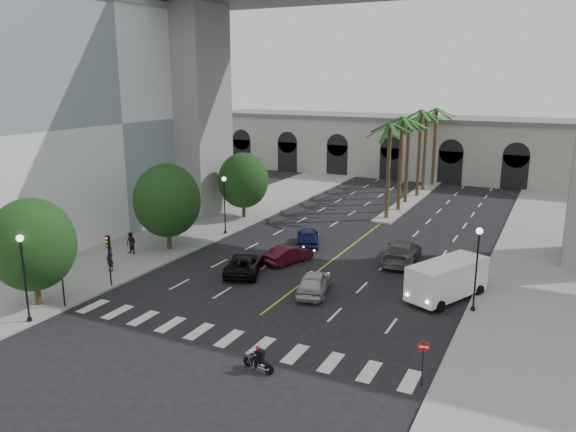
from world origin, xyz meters
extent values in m
plane|color=black|center=(0.00, 0.00, 0.00)|extent=(140.00, 140.00, 0.00)
cube|color=gray|center=(-15.00, 15.00, 0.07)|extent=(8.00, 100.00, 0.15)
cube|color=gray|center=(15.00, 15.00, 0.07)|extent=(8.00, 100.00, 0.15)
cube|color=gray|center=(0.00, 38.00, 0.10)|extent=(2.00, 24.00, 0.20)
cube|color=white|center=(-27.00, 12.00, 10.00)|extent=(16.00, 32.00, 20.00)
cube|color=gray|center=(-27.00, 12.00, 20.30)|extent=(16.50, 32.50, 0.60)
cube|color=beige|center=(0.00, 55.00, 4.00)|extent=(70.00, 10.00, 8.00)
cube|color=slate|center=(0.00, 55.00, 8.25)|extent=(71.00, 10.50, 0.50)
cube|color=gray|center=(-18.50, 22.00, 10.40)|extent=(5.00, 6.00, 20.80)
cylinder|color=#47331E|center=(0.00, 28.00, 4.75)|extent=(0.40, 0.40, 9.50)
cylinder|color=#47331E|center=(0.10, 32.00, 4.90)|extent=(0.40, 0.40, 9.80)
cylinder|color=#47331E|center=(-0.20, 36.00, 4.65)|extent=(0.40, 0.40, 9.30)
cylinder|color=#47331E|center=(0.15, 40.00, 5.05)|extent=(0.40, 0.40, 10.10)
cylinder|color=#47331E|center=(-0.10, 44.00, 4.80)|extent=(0.40, 0.40, 9.60)
cylinder|color=#47331E|center=(0.20, 48.00, 4.95)|extent=(0.40, 0.40, 9.90)
cylinder|color=#382616|center=(-13.00, -3.00, 1.17)|extent=(0.36, 0.36, 2.34)
ellipsoid|color=black|center=(-13.00, -3.00, 4.03)|extent=(5.20, 5.20, 5.72)
cylinder|color=#382616|center=(-13.00, 10.00, 1.22)|extent=(0.36, 0.36, 2.45)
ellipsoid|color=black|center=(-13.00, 10.00, 4.22)|extent=(5.44, 5.44, 5.98)
cylinder|color=#382616|center=(-13.00, 22.00, 1.13)|extent=(0.36, 0.36, 2.27)
ellipsoid|color=black|center=(-13.00, 22.00, 3.91)|extent=(5.04, 5.04, 5.54)
cylinder|color=black|center=(-11.40, -5.00, 0.18)|extent=(0.28, 0.28, 0.36)
cylinder|color=black|center=(-11.40, -5.00, 2.60)|extent=(0.11, 0.11, 5.00)
sphere|color=white|center=(-11.40, -5.00, 5.15)|extent=(0.40, 0.40, 0.40)
cylinder|color=black|center=(-11.40, 16.00, 0.18)|extent=(0.28, 0.28, 0.36)
cylinder|color=black|center=(-11.40, 16.00, 2.60)|extent=(0.11, 0.11, 5.00)
sphere|color=white|center=(-11.40, 16.00, 5.15)|extent=(0.40, 0.40, 0.40)
cylinder|color=black|center=(11.40, 8.00, 0.18)|extent=(0.28, 0.28, 0.36)
cylinder|color=black|center=(11.40, 8.00, 2.60)|extent=(0.11, 0.11, 5.00)
sphere|color=white|center=(11.40, 8.00, 5.15)|extent=(0.40, 0.40, 0.40)
cylinder|color=black|center=(-11.30, -2.50, 1.75)|extent=(0.10, 0.10, 3.50)
cube|color=black|center=(-11.30, -2.50, 3.25)|extent=(0.25, 0.18, 0.80)
cylinder|color=black|center=(-11.30, 1.50, 1.75)|extent=(0.10, 0.10, 3.50)
cube|color=black|center=(-11.30, 1.50, 3.25)|extent=(0.25, 0.18, 0.80)
cylinder|color=black|center=(2.48, -3.69, 0.27)|extent=(0.54, 0.17, 0.54)
cylinder|color=black|center=(3.75, -3.89, 0.27)|extent=(0.54, 0.17, 0.54)
cube|color=silver|center=(3.16, -3.79, 0.34)|extent=(0.39, 0.30, 0.23)
cube|color=black|center=(3.03, -3.77, 0.59)|extent=(0.52, 0.27, 0.18)
cube|color=black|center=(3.43, -3.84, 0.56)|extent=(0.43, 0.27, 0.11)
cylinder|color=black|center=(2.67, -3.72, 0.79)|extent=(0.10, 0.49, 0.03)
cube|color=black|center=(3.22, -3.80, 0.90)|extent=(0.28, 0.37, 0.47)
cube|color=black|center=(3.37, -3.83, 0.94)|extent=(0.16, 0.28, 0.34)
sphere|color=#B70C1C|center=(3.10, -3.78, 1.20)|extent=(0.23, 0.23, 0.23)
imported|color=#ABAAAF|center=(1.50, 6.57, 0.77)|extent=(2.81, 4.81, 1.54)
imported|color=#410D19|center=(-2.78, 11.49, 0.67)|extent=(2.76, 4.33, 1.35)
imported|color=black|center=(-4.64, 7.97, 0.70)|extent=(3.95, 5.56, 1.41)
imported|color=#5E5D62|center=(4.96, 15.49, 0.86)|extent=(2.87, 6.09, 1.72)
imported|color=#0F1549|center=(-3.37, 16.32, 0.78)|extent=(3.55, 4.95, 1.57)
cube|color=white|center=(9.50, 9.50, 1.42)|extent=(4.46, 6.27, 2.19)
cube|color=black|center=(8.33, 6.97, 1.69)|extent=(1.95, 1.10, 0.93)
cylinder|color=black|center=(7.69, 8.05, 0.38)|extent=(0.60, 0.82, 0.76)
cylinder|color=black|center=(9.57, 7.18, 0.38)|extent=(0.60, 0.82, 0.76)
cylinder|color=black|center=(9.43, 11.82, 0.38)|extent=(0.60, 0.82, 0.76)
cylinder|color=black|center=(11.31, 10.94, 0.38)|extent=(0.60, 0.82, 0.76)
imported|color=black|center=(-13.43, 3.70, 1.06)|extent=(0.73, 0.55, 1.81)
imported|color=black|center=(-14.82, 7.49, 1.04)|extent=(0.96, 0.80, 1.78)
cylinder|color=black|center=(10.57, -1.70, 1.11)|extent=(0.05, 0.05, 2.23)
cylinder|color=#BC0D0D|center=(10.57, -1.70, 2.00)|extent=(0.55, 0.15, 0.56)
cube|color=silver|center=(10.57, -1.70, 2.00)|extent=(0.42, 0.11, 0.09)
camera|label=1|loc=(15.37, -25.30, 13.90)|focal=35.00mm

